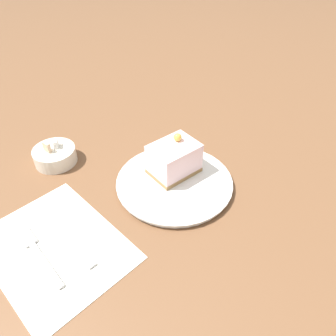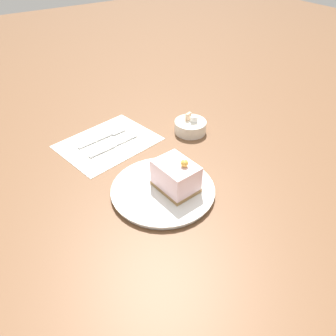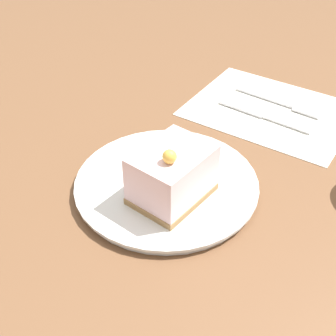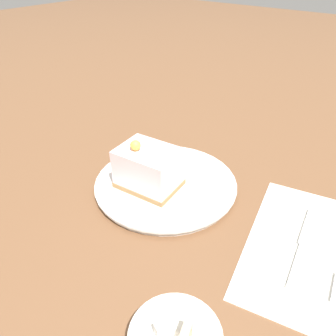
# 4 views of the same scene
# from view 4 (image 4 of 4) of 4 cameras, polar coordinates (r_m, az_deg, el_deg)

# --- Properties ---
(ground_plane) EXTENTS (4.00, 4.00, 0.00)m
(ground_plane) POSITION_cam_4_polar(r_m,az_deg,el_deg) (0.57, -2.16, -3.26)
(ground_plane) COLOR brown
(plate) EXTENTS (0.24, 0.24, 0.01)m
(plate) POSITION_cam_4_polar(r_m,az_deg,el_deg) (0.56, -0.39, -2.80)
(plate) COLOR silver
(plate) RESTS_ON ground_plane
(cake_slice) EXTENTS (0.11, 0.08, 0.09)m
(cake_slice) POSITION_cam_4_polar(r_m,az_deg,el_deg) (0.53, -3.37, -0.06)
(cake_slice) COLOR #9E7547
(cake_slice) RESTS_ON plate
(napkin) EXTENTS (0.25, 0.29, 0.00)m
(napkin) POSITION_cam_4_polar(r_m,az_deg,el_deg) (0.51, 25.52, -13.23)
(napkin) COLOR white
(napkin) RESTS_ON ground_plane
(knife) EXTENTS (0.03, 0.16, 0.00)m
(knife) POSITION_cam_4_polar(r_m,az_deg,el_deg) (0.51, 22.77, -11.07)
(knife) COLOR silver
(knife) RESTS_ON napkin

